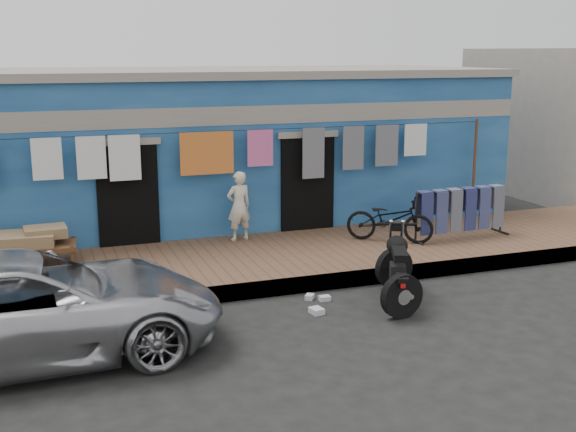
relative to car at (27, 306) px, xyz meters
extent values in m
plane|color=black|center=(3.99, -0.34, -0.69)|extent=(80.00, 80.00, 0.00)
cube|color=brown|center=(3.99, 2.66, -0.56)|extent=(28.00, 3.00, 0.25)
cube|color=gray|center=(3.99, 1.21, -0.56)|extent=(28.00, 0.10, 0.25)
cube|color=navy|center=(3.99, 6.66, 0.91)|extent=(12.00, 5.00, 3.20)
cube|color=#9E9384|center=(3.99, 4.22, 1.86)|extent=(12.00, 0.14, 0.35)
cube|color=#9E9384|center=(3.99, 6.66, 2.59)|extent=(12.20, 5.20, 0.16)
cube|color=black|center=(1.79, 4.14, 0.36)|extent=(1.10, 0.10, 2.10)
cube|color=black|center=(5.29, 4.14, 0.36)|extent=(1.10, 0.10, 2.10)
cylinder|color=brown|center=(8.99, 3.91, 0.61)|extent=(0.06, 0.06, 2.10)
cylinder|color=black|center=(3.99, 3.91, 1.61)|extent=(10.00, 0.01, 0.01)
cube|color=silver|center=(0.44, 3.91, 1.25)|extent=(0.50, 0.02, 0.72)
cube|color=silver|center=(1.17, 3.91, 1.24)|extent=(0.50, 0.02, 0.75)
cube|color=silver|center=(1.74, 3.91, 1.21)|extent=(0.55, 0.02, 0.81)
cube|color=#CC4C26|center=(3.23, 3.91, 1.22)|extent=(1.00, 0.02, 0.79)
cube|color=#CF5A98|center=(4.25, 3.91, 1.27)|extent=(0.50, 0.02, 0.69)
cube|color=slate|center=(5.33, 3.91, 1.12)|extent=(0.45, 0.02, 0.98)
cube|color=slate|center=(6.17, 3.91, 1.18)|extent=(0.45, 0.02, 0.86)
cube|color=slate|center=(6.91, 3.91, 1.20)|extent=(0.50, 0.02, 0.82)
cube|color=silver|center=(7.55, 3.91, 1.29)|extent=(0.50, 0.02, 0.65)
imported|color=#B5B5BA|center=(0.00, 0.00, 0.00)|extent=(4.96, 2.41, 1.37)
imported|color=beige|center=(3.78, 3.77, 0.22)|extent=(0.52, 0.39, 1.31)
imported|color=black|center=(6.39, 2.72, 0.08)|extent=(1.63, 1.42, 1.04)
cube|color=silver|center=(4.26, 0.73, -0.65)|extent=(0.17, 0.13, 0.07)
cube|color=silver|center=(4.06, 0.86, -0.65)|extent=(0.19, 0.19, 0.08)
cube|color=silver|center=(3.93, 0.25, -0.65)|extent=(0.20, 0.23, 0.08)
camera|label=1|loc=(0.17, -8.93, 3.04)|focal=45.00mm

